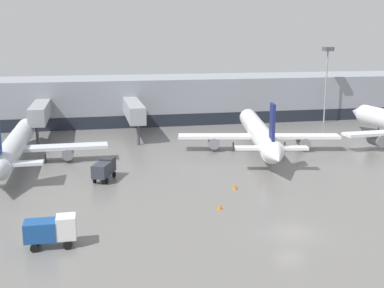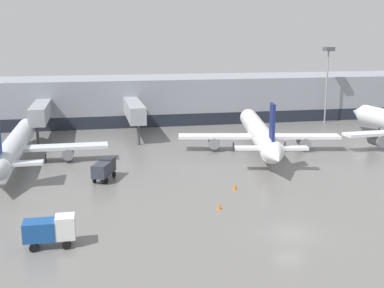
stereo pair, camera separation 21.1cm
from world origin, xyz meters
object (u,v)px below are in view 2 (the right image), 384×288
service_truck_0 (50,229)px  apron_light_mast_4 (328,62)px  parked_jet_1 (259,133)px  traffic_cone_2 (235,186)px  parked_jet_3 (15,146)px  service_truck_1 (104,168)px  traffic_cone_1 (219,206)px

service_truck_0 → apron_light_mast_4: apron_light_mast_4 is taller
parked_jet_1 → traffic_cone_2: bearing=164.8°
parked_jet_3 → service_truck_1: (11.65, -10.27, -1.10)m
parked_jet_3 → service_truck_1: bearing=-131.5°
traffic_cone_1 → parked_jet_3: bearing=134.5°
service_truck_0 → service_truck_1: 19.17m
parked_jet_1 → service_truck_1: 26.12m
parked_jet_1 → traffic_cone_2: (-9.17, -17.84, -2.38)m
parked_jet_3 → traffic_cone_1: bearing=-135.6°
service_truck_1 → traffic_cone_2: size_ratio=6.23×
traffic_cone_1 → parked_jet_1: bearing=62.1°
service_truck_0 → traffic_cone_1: size_ratio=6.18×
parked_jet_1 → service_truck_0: 41.11m
parked_jet_1 → traffic_cone_1: parked_jet_1 is taller
parked_jet_3 → apron_light_mast_4: (56.82, 21.54, 9.67)m
parked_jet_1 → service_truck_1: bearing=127.0°
traffic_cone_2 → service_truck_1: bearing=154.7°
service_truck_1 → traffic_cone_1: 16.95m
service_truck_0 → service_truck_1: bearing=75.2°
traffic_cone_1 → traffic_cone_2: traffic_cone_2 is taller
parked_jet_3 → apron_light_mast_4: bearing=-69.4°
parked_jet_3 → traffic_cone_1: size_ratio=50.90×
traffic_cone_1 → apron_light_mast_4: size_ratio=0.04×
traffic_cone_1 → traffic_cone_2: (3.44, 5.98, 0.04)m
parked_jet_1 → traffic_cone_2: 20.20m
parked_jet_3 → parked_jet_1: bearing=-88.9°
parked_jet_3 → traffic_cone_1: 32.44m
apron_light_mast_4 → service_truck_1: bearing=-144.8°
parked_jet_3 → apron_light_mast_4: 61.53m
service_truck_0 → service_truck_1: service_truck_0 is taller
service_truck_0 → traffic_cone_1: service_truck_0 is taller
service_truck_0 → traffic_cone_2: 22.67m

